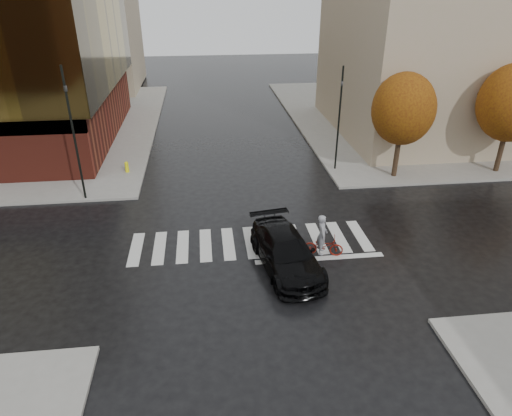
{
  "coord_description": "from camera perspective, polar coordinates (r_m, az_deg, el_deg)",
  "views": [
    {
      "loc": [
        -1.98,
        -18.47,
        11.59
      ],
      "look_at": [
        0.22,
        0.23,
        2.0
      ],
      "focal_mm": 32.0,
      "sensor_mm": 36.0,
      "label": 1
    }
  ],
  "objects": [
    {
      "name": "building_ne_tan",
      "position": [
        40.3,
        23.09,
        21.59
      ],
      "size": [
        16.0,
        16.0,
        18.0
      ],
      "primitive_type": "cube",
      "color": "tan",
      "rests_on": "sidewalk_ne"
    },
    {
      "name": "traffic_light_nw",
      "position": [
        26.72,
        -21.99,
        9.46
      ],
      "size": [
        0.23,
        0.22,
        7.44
      ],
      "rotation": [
        0.0,
        0.0,
        -1.14
      ],
      "color": "black",
      "rests_on": "sidewalk_nw"
    },
    {
      "name": "traffic_light_ne",
      "position": [
        29.78,
        10.39,
        11.54
      ],
      "size": [
        0.19,
        0.21,
        6.64
      ],
      "rotation": [
        0.0,
        0.0,
        2.71
      ],
      "color": "black",
      "rests_on": "sidewalk_ne"
    },
    {
      "name": "sedan",
      "position": [
        20.13,
        3.79,
        -5.5
      ],
      "size": [
        3.06,
        5.77,
        1.59
      ],
      "primitive_type": "imported",
      "rotation": [
        0.0,
        0.0,
        0.16
      ],
      "color": "black",
      "rests_on": "ground"
    },
    {
      "name": "tree_ne_a",
      "position": [
        29.39,
        17.95,
        11.67
      ],
      "size": [
        3.8,
        3.8,
        6.5
      ],
      "color": "black",
      "rests_on": "sidewalk_ne"
    },
    {
      "name": "crosswalk",
      "position": [
        22.31,
        -0.65,
        -4.28
      ],
      "size": [
        12.0,
        3.0,
        0.01
      ],
      "primitive_type": "cube",
      "color": "silver",
      "rests_on": "ground"
    },
    {
      "name": "ground",
      "position": [
        21.89,
        -0.51,
        -4.97
      ],
      "size": [
        120.0,
        120.0,
        0.0
      ],
      "primitive_type": "plane",
      "color": "black",
      "rests_on": "ground"
    },
    {
      "name": "cyclist",
      "position": [
        21.22,
        8.36,
        -4.19
      ],
      "size": [
        1.92,
        1.06,
        2.07
      ],
      "rotation": [
        0.0,
        0.0,
        1.32
      ],
      "color": "maroon",
      "rests_on": "ground"
    },
    {
      "name": "fire_hydrant",
      "position": [
        30.96,
        -15.86,
        5.04
      ],
      "size": [
        0.26,
        0.26,
        0.72
      ],
      "color": "#F8F20E",
      "rests_on": "sidewalk_nw"
    },
    {
      "name": "sidewalk_ne",
      "position": [
        47.1,
        23.16,
        10.71
      ],
      "size": [
        30.0,
        30.0,
        0.15
      ],
      "primitive_type": "cube",
      "color": "gray",
      "rests_on": "ground"
    },
    {
      "name": "manhole",
      "position": [
        21.28,
        1.51,
        -5.99
      ],
      "size": [
        0.8,
        0.8,
        0.01
      ],
      "primitive_type": "cylinder",
      "rotation": [
        0.0,
        0.0,
        -0.2
      ],
      "color": "#413417",
      "rests_on": "ground"
    }
  ]
}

